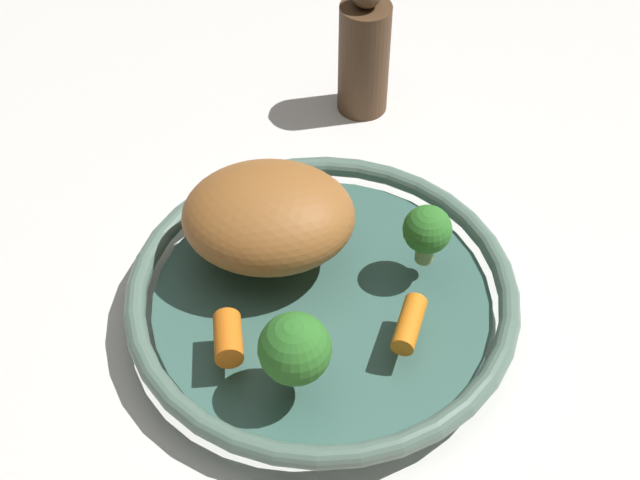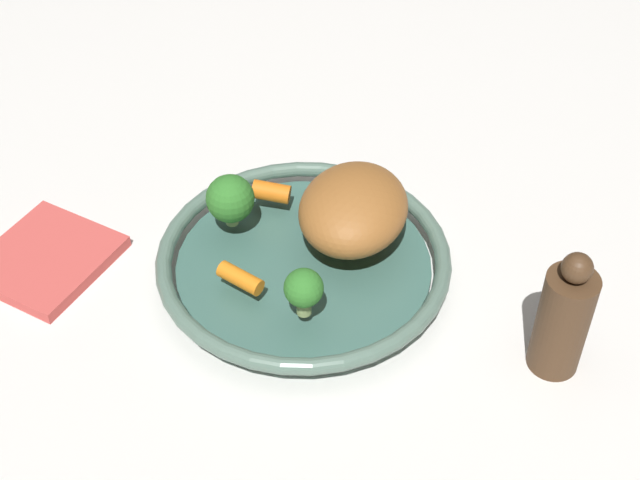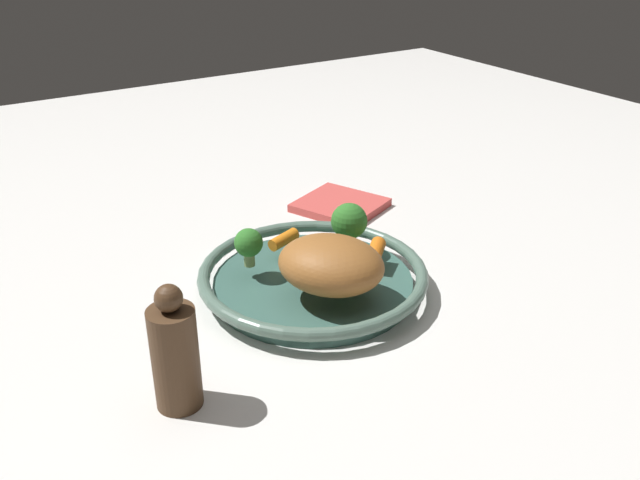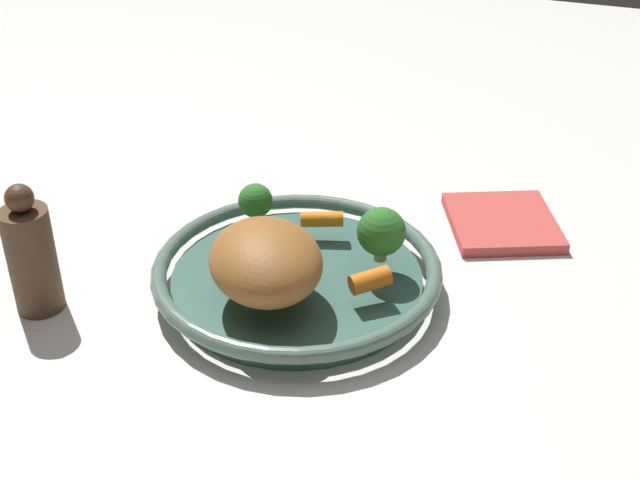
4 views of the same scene
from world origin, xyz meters
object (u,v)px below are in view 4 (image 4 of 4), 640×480
at_px(broccoli_floret_edge, 255,202).
at_px(dish_towel, 502,222).
at_px(baby_carrot_right, 322,219).
at_px(pepper_mill, 31,256).
at_px(broccoli_floret_mid, 381,232).
at_px(serving_bowl, 297,275).
at_px(roast_chicken_piece, 266,261).
at_px(baby_carrot_center, 370,280).

xyz_separation_m(broccoli_floret_edge, dish_towel, (-0.16, 0.26, -0.06)).
xyz_separation_m(baby_carrot_right, pepper_mill, (0.21, -0.25, 0.02)).
bearing_deg(pepper_mill, broccoli_floret_mid, 115.65).
distance_m(serving_bowl, broccoli_floret_mid, 0.11).
relative_size(roast_chicken_piece, dish_towel, 1.02).
bearing_deg(pepper_mill, dish_towel, 127.72).
bearing_deg(baby_carrot_center, broccoli_floret_mid, -173.75).
bearing_deg(dish_towel, pepper_mill, -52.28).
bearing_deg(pepper_mill, baby_carrot_right, 129.53).
bearing_deg(roast_chicken_piece, baby_carrot_right, 175.91).
relative_size(serving_bowl, baby_carrot_center, 7.53).
bearing_deg(broccoli_floret_mid, dish_towel, 149.44).
relative_size(serving_bowl, roast_chicken_piece, 2.27).
xyz_separation_m(serving_bowl, baby_carrot_center, (0.02, 0.09, 0.03)).
xyz_separation_m(broccoli_floret_edge, pepper_mill, (0.18, -0.18, -0.01)).
xyz_separation_m(serving_bowl, dish_towel, (-0.22, 0.19, -0.01)).
bearing_deg(serving_bowl, dish_towel, 138.49).
distance_m(broccoli_floret_edge, broccoli_floret_mid, 0.16).
distance_m(broccoli_floret_edge, dish_towel, 0.32).
height_order(broccoli_floret_edge, dish_towel, broccoli_floret_edge).
bearing_deg(serving_bowl, broccoli_floret_edge, -126.44).
relative_size(broccoli_floret_edge, broccoli_floret_mid, 0.89).
distance_m(serving_bowl, roast_chicken_piece, 0.08).
bearing_deg(roast_chicken_piece, dish_towel, 143.94).
bearing_deg(roast_chicken_piece, broccoli_floret_mid, 135.35).
height_order(serving_bowl, broccoli_floret_edge, broccoli_floret_edge).
height_order(serving_bowl, baby_carrot_right, baby_carrot_right).
bearing_deg(pepper_mill, broccoli_floret_edge, 134.83).
height_order(baby_carrot_right, broccoli_floret_mid, broccoli_floret_mid).
height_order(broccoli_floret_edge, pepper_mill, pepper_mill).
bearing_deg(broccoli_floret_edge, pepper_mill, -45.17).
relative_size(roast_chicken_piece, baby_carrot_right, 2.85).
distance_m(serving_bowl, broccoli_floret_edge, 0.10).
bearing_deg(broccoli_floret_mid, roast_chicken_piece, -44.65).
distance_m(roast_chicken_piece, broccoli_floret_mid, 0.14).
distance_m(broccoli_floret_mid, dish_towel, 0.22).
bearing_deg(pepper_mill, baby_carrot_center, 106.73).
height_order(baby_carrot_right, dish_towel, baby_carrot_right).
bearing_deg(baby_carrot_right, broccoli_floret_mid, 61.61).
bearing_deg(baby_carrot_right, serving_bowl, -0.15).
xyz_separation_m(broccoli_floret_mid, dish_towel, (-0.18, 0.11, -0.07)).
xyz_separation_m(baby_carrot_center, baby_carrot_right, (-0.10, -0.09, -0.00)).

